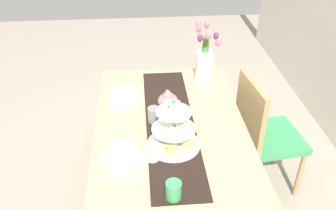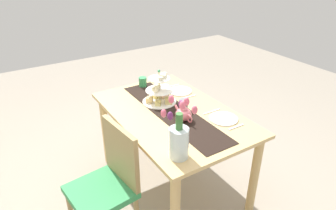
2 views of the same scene
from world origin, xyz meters
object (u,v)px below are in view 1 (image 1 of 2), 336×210
(chair_left, at_px, (263,131))
(mug_white_text, at_px, (152,152))
(knife_left, at_px, (124,109))
(tulip_vase, at_px, (205,61))
(fork_right, at_px, (123,142))
(teapot, at_px, (168,100))
(dinner_plate_right, at_px, (123,158))
(mug_orange, at_px, (174,191))
(fork_left, at_px, (125,86))
(dinner_plate_left, at_px, (124,97))
(mug_grey, at_px, (154,115))
(tiered_cake_stand, at_px, (173,133))
(knife_right, at_px, (122,178))
(dining_table, at_px, (170,139))

(chair_left, height_order, mug_white_text, chair_left)
(chair_left, xyz_separation_m, knife_left, (0.03, -0.96, 0.27))
(tulip_vase, relative_size, fork_right, 2.85)
(teapot, distance_m, dinner_plate_right, 0.55)
(mug_orange, bearing_deg, fork_left, -167.00)
(fork_right, bearing_deg, dinner_plate_left, 180.00)
(chair_left, height_order, mug_grey, chair_left)
(tiered_cake_stand, relative_size, knife_right, 1.79)
(tulip_vase, distance_m, fork_right, 0.91)
(knife_right, bearing_deg, teapot, 155.29)
(dinner_plate_left, bearing_deg, chair_left, 83.37)
(fork_left, relative_size, dinner_plate_right, 0.65)
(dinner_plate_right, xyz_separation_m, mug_orange, (0.29, 0.24, 0.04))
(teapot, bearing_deg, fork_right, -41.20)
(teapot, bearing_deg, dining_table, 0.00)
(chair_left, bearing_deg, fork_left, -104.97)
(tiered_cake_stand, distance_m, fork_left, 0.74)
(mug_grey, bearing_deg, fork_left, -157.20)
(fork_left, bearing_deg, dining_table, 31.10)
(dinner_plate_right, relative_size, mug_orange, 2.42)
(fork_right, relative_size, mug_orange, 1.58)
(chair_left, bearing_deg, dinner_plate_right, -62.00)
(dining_table, height_order, mug_orange, mug_orange)
(fork_right, xyz_separation_m, mug_grey, (-0.18, 0.19, 0.05))
(knife_left, bearing_deg, mug_grey, 50.77)
(mug_white_text, height_order, mug_orange, same)
(tulip_vase, height_order, mug_grey, tulip_vase)
(dining_table, bearing_deg, knife_right, -32.26)
(chair_left, bearing_deg, dining_table, -72.83)
(teapot, bearing_deg, tulip_vase, 141.21)
(dinner_plate_left, bearing_deg, fork_right, 0.00)
(tiered_cake_stand, distance_m, knife_right, 0.37)
(fork_left, bearing_deg, fork_right, 0.00)
(dinner_plate_left, xyz_separation_m, mug_orange, (0.91, 0.24, 0.04))
(teapot, bearing_deg, fork_left, -136.90)
(chair_left, bearing_deg, dinner_plate_left, -96.63)
(fork_right, bearing_deg, fork_left, 180.00)
(chair_left, distance_m, knife_right, 1.19)
(dinner_plate_left, bearing_deg, dining_table, 41.20)
(knife_right, distance_m, mug_grey, 0.51)
(chair_left, relative_size, teapot, 3.82)
(chair_left, distance_m, dinner_plate_right, 1.12)
(dinner_plate_right, bearing_deg, tiered_cake_stand, 107.73)
(knife_right, xyz_separation_m, mug_white_text, (-0.13, 0.16, 0.04))
(dinner_plate_left, height_order, mug_orange, mug_orange)
(knife_left, distance_m, mug_grey, 0.24)
(knife_left, height_order, dinner_plate_right, dinner_plate_right)
(teapot, height_order, dinner_plate_left, teapot)
(tiered_cake_stand, height_order, knife_left, tiered_cake_stand)
(tiered_cake_stand, distance_m, mug_orange, 0.38)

